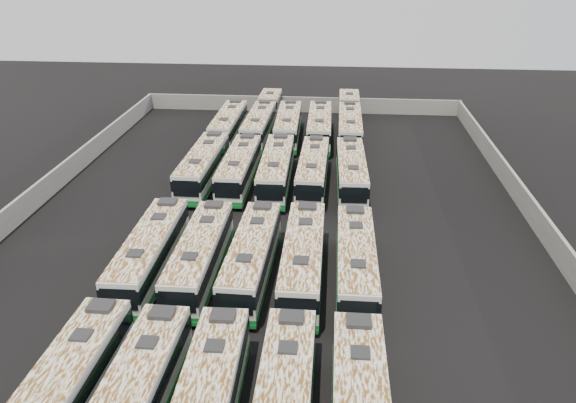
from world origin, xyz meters
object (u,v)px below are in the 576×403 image
Objects in this scene: bus_midfront_right at (303,259)px; bus_back_left at (263,118)px; bus_back_center at (288,126)px; bus_back_right at (320,127)px; bus_midfront_left at (200,255)px; bus_midfront_far_right at (356,262)px; bus_midback_right at (313,170)px; bus_midfront_far_left at (150,253)px; bus_midfront_center at (252,257)px; bus_midback_far_right at (351,172)px; bus_front_far_left at (61,396)px; bus_midback_far_left at (203,166)px; bus_back_far_right at (349,120)px; bus_back_far_left at (229,125)px; bus_midback_left at (239,168)px; bus_midback_center at (276,169)px.

bus_midfront_right is 0.65× the size of bus_back_left.
bus_back_right reaches higher than bus_back_center.
bus_midfront_right is at bearing -0.06° from bus_midfront_left.
bus_midback_right is (-3.84, 17.37, 0.01)m from bus_midfront_far_right.
bus_midfront_right is 17.34m from bus_midback_right.
bus_midfront_right is (11.18, 0.03, 0.02)m from bus_midfront_far_left.
bus_midfront_center is 35.21m from bus_back_left.
bus_midback_far_right reaches higher than bus_midback_right.
bus_midback_far_left is (-0.03, 31.64, 0.03)m from bus_front_far_left.
bus_midback_far_right is 0.98× the size of bus_back_right.
bus_front_far_left is 0.64× the size of bus_back_far_right.
bus_back_left is at bearing 83.17° from bus_midfront_far_left.
bus_back_center is (-3.83, 31.82, -0.01)m from bus_midfront_right.
bus_back_far_left is 0.99× the size of bus_back_center.
bus_midback_left is 14.99m from bus_back_center.
bus_midback_far_left is at bearing 179.38° from bus_midback_left.
bus_midfront_left is 17.60m from bus_midback_center.
bus_midback_far_right is (14.84, 31.47, -0.01)m from bus_front_far_left.
bus_midfront_far_left is 17.38m from bus_midback_far_left.
bus_midfront_far_right is at bearing -64.62° from bus_back_far_left.
bus_midback_far_right is (11.16, -0.10, 0.01)m from bus_midback_left.
bus_midback_left is 16.31m from bus_back_right.
bus_midback_center is 15.07m from bus_back_right.
bus_midback_center reaches higher than bus_midback_far_right.
bus_midfront_far_left is at bearing -89.13° from bus_midback_far_left.
bus_midfront_center is at bearing -91.12° from bus_back_center.
bus_back_left is at bearing 155.16° from bus_back_right.
bus_midfront_far_right is at bearing -0.80° from bus_midfront_right.
bus_back_center is at bearing 1.79° from bus_back_far_left.
bus_midback_right is (3.60, 17.29, 0.01)m from bus_midfront_center.
bus_midback_center reaches higher than bus_midback_far_left.
bus_midback_center is at bearing 178.73° from bus_midback_far_right.
bus_back_right is at bearing 84.60° from bus_midfront_center.
bus_midback_right is (11.07, 17.36, -0.02)m from bus_midfront_far_left.
bus_midfront_far_left is at bearing -121.59° from bus_midback_right.
bus_back_far_left reaches higher than bus_midfront_far_right.
bus_midfront_left is 17.32m from bus_midback_left.
bus_midback_center is at bearing 91.51° from bus_midfront_center.
bus_midback_left is at bearing -118.28° from bus_back_right.
bus_midfront_center is at bearing -65.78° from bus_midback_far_left.
bus_midfront_left is at bearing -89.17° from bus_back_left.
bus_back_far_left is at bearing 91.29° from bus_front_far_left.
bus_back_far_right is at bearing 66.43° from bus_midfront_far_left.
bus_midback_right is at bearing 90.10° from bus_midfront_right.
bus_midback_center is 1.03× the size of bus_midback_right.
bus_midfront_far_left is at bearing -114.32° from bus_midback_center.
bus_midfront_right reaches higher than bus_midfront_left.
bus_midback_center is at bearing -91.06° from bus_back_center.
bus_midfront_center is at bearing -90.81° from bus_midback_center.
bus_midback_far_right is at bearing -1.31° from bus_midback_right.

